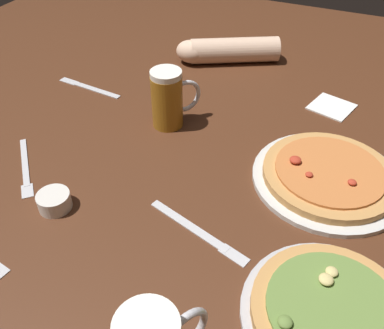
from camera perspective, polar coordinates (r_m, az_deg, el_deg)
ground_plane at (r=0.98m, az=0.00°, el=-1.56°), size 2.40×2.40×0.03m
pizza_plate_near at (r=0.75m, az=18.69°, el=-18.85°), size 0.30×0.30×0.05m
pizza_plate_far at (r=0.98m, az=18.23°, el=-1.47°), size 0.34×0.34×0.05m
beer_mug_dark at (r=1.08m, az=-3.24°, el=9.02°), size 0.11×0.12×0.16m
ramekin_sauce at (r=0.92m, az=-18.42°, el=-4.80°), size 0.07×0.07×0.04m
napkin_folded at (r=1.25m, az=18.67°, el=7.60°), size 0.14×0.14×0.01m
knife_right at (r=0.84m, az=0.82°, el=-9.13°), size 0.24×0.09×0.01m
fork_spare at (r=1.05m, az=-21.97°, el=-0.39°), size 0.17×0.17×0.01m
knife_spare at (r=1.32m, az=-14.00°, el=10.28°), size 0.23×0.04×0.01m
diner_arm at (r=1.42m, az=4.48°, el=15.36°), size 0.32×0.21×0.08m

